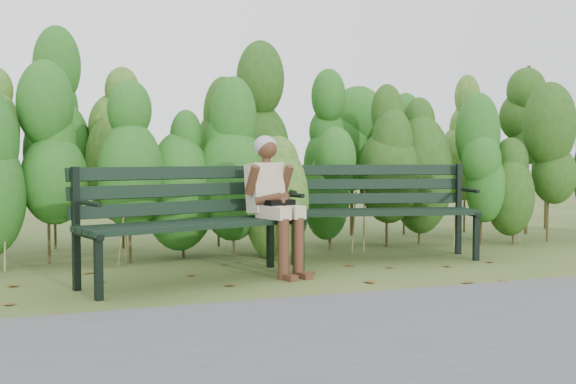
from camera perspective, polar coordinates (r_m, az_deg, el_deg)
name	(u,v)px	position (r m, az deg, el deg)	size (l,w,h in m)	color
ground	(301,275)	(6.22, 1.09, -7.08)	(80.00, 80.00, 0.00)	#354E1E
footpath	(428,335)	(4.27, 11.80, -11.74)	(60.00, 2.50, 0.01)	#474749
hedge_band	(245,142)	(7.89, -3.70, 4.23)	(11.04, 1.67, 2.42)	#47381E
leaf_litter	(347,282)	(5.92, 5.03, -7.58)	(5.23, 1.90, 0.01)	brown
bench_left	(189,213)	(5.98, -8.34, -1.76)	(2.12, 1.22, 1.01)	black
bench_right	(378,203)	(7.31, 7.64, -0.90)	(2.11, 1.05, 1.01)	black
seated_woman	(273,194)	(6.21, -1.27, -0.13)	(0.51, 0.74, 1.29)	beige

